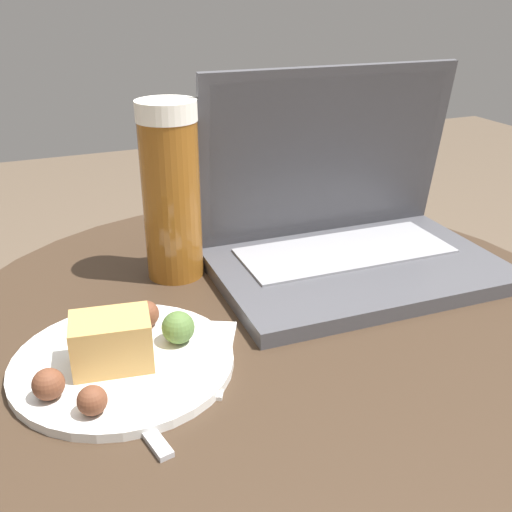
% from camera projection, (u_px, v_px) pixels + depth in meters
% --- Properties ---
extents(table, '(0.72, 0.72, 0.58)m').
position_uv_depth(table, '(273.00, 430.00, 0.72)').
color(table, '#515156').
rests_on(table, ground_plane).
extents(napkin, '(0.22, 0.19, 0.00)m').
position_uv_depth(napkin, '(137.00, 354.00, 0.57)').
color(napkin, white).
rests_on(napkin, table).
extents(laptop, '(0.35, 0.24, 0.24)m').
position_uv_depth(laptop, '(346.00, 229.00, 0.74)').
color(laptop, '#47474C').
rests_on(laptop, table).
extents(beer_glass, '(0.07, 0.07, 0.21)m').
position_uv_depth(beer_glass, '(171.00, 192.00, 0.69)').
color(beer_glass, brown).
rests_on(beer_glass, table).
extents(snack_plate, '(0.21, 0.21, 0.06)m').
position_uv_depth(snack_plate, '(121.00, 355.00, 0.55)').
color(snack_plate, silver).
rests_on(snack_plate, table).
extents(fork, '(0.05, 0.18, 0.00)m').
position_uv_depth(fork, '(114.00, 386.00, 0.53)').
color(fork, '#B2B2B7').
rests_on(fork, table).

